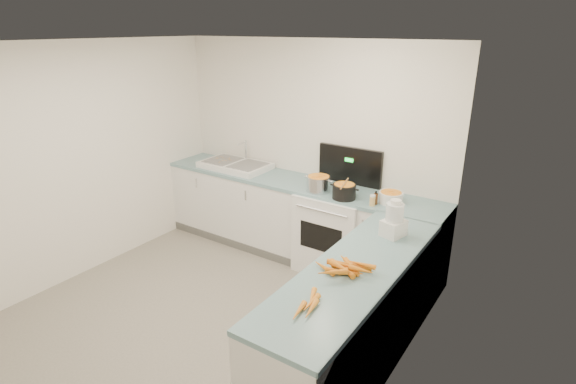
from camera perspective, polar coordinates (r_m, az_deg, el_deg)
The scene contains 19 objects.
floor at distance 4.45m, azimuth -11.64°, elevation -16.25°, with size 3.50×4.00×0.00m, color gray, non-canonical shape.
ceiling at distance 3.59m, azimuth -14.59°, elevation 17.81°, with size 3.50×4.00×0.00m, color white, non-canonical shape.
wall_back at distance 5.33m, azimuth 2.72°, elevation 5.44°, with size 3.50×2.50×0.00m, color white, non-canonical shape.
wall_left at distance 5.21m, azimuth -26.42°, elevation 2.93°, with size 4.00×2.50×0.00m, color white, non-canonical shape.
wall_right at distance 2.92m, azimuth 11.81°, elevation -8.10°, with size 4.00×2.50×0.00m, color white, non-canonical shape.
counter_back at distance 5.35m, azimuth 0.91°, elevation -3.34°, with size 3.50×0.62×0.94m.
counter_right at distance 3.67m, azimuth 8.30°, elevation -15.77°, with size 0.62×2.20×0.94m.
stove at distance 5.09m, azimuth 6.04°, elevation -4.72°, with size 0.76×0.65×1.36m.
sink at distance 5.68m, azimuth -6.70°, elevation 3.42°, with size 0.86×0.52×0.31m.
steel_pot at distance 4.84m, azimuth 3.89°, elevation 0.93°, with size 0.26×0.26×0.19m, color silver.
black_pot at distance 4.67m, azimuth 7.13°, elevation -0.04°, with size 0.24×0.24×0.17m, color black.
wooden_spoon at distance 4.64m, azimuth 7.18°, elevation 1.08°, with size 0.01×0.01×0.35m, color #AD7A47.
mixing_bowl at distance 4.64m, azimuth 12.92°, elevation -0.68°, with size 0.24×0.24×0.11m, color white.
extract_bottle at distance 4.57m, azimuth 11.07°, elevation -0.85°, with size 0.04×0.04×0.11m, color #593319.
spice_jar at distance 4.53m, azimuth 10.66°, elevation -1.14°, with size 0.06×0.06×0.10m, color #E5B266.
food_processor at distance 3.89m, azimuth 13.32°, elevation -3.54°, with size 0.20×0.23×0.33m.
carrot_pile at distance 3.32m, azimuth 7.29°, elevation -9.51°, with size 0.45×0.40×0.09m.
peeled_carrots at distance 2.94m, azimuth 2.62°, elevation -14.11°, with size 0.15×0.37×0.04m.
peelings at distance 5.82m, azimuth -8.18°, elevation 4.15°, with size 0.24×0.27×0.01m.
Camera 1 is at (2.66, -2.42, 2.62)m, focal length 28.00 mm.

